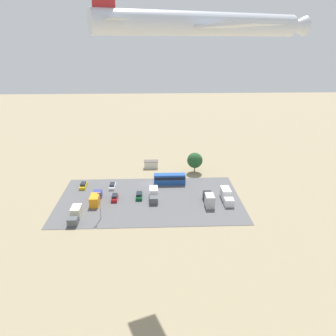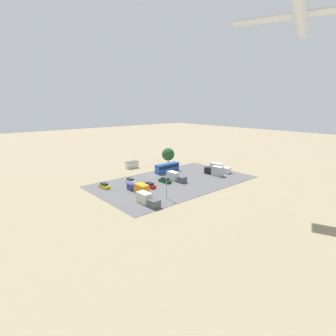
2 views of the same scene
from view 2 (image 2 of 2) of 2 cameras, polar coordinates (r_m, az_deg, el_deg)
The scene contains 16 objects.
ground_plane at distance 97.50m, azimuth -3.09°, elevation -1.55°, with size 400.00×400.00×0.00m, color gray.
parking_lot_surface at distance 89.26m, azimuth 1.37°, elevation -2.95°, with size 53.56×31.44×0.08m.
shed_building at distance 109.22m, azimuth -7.87°, elevation 0.73°, with size 5.22×2.80×2.67m.
bus at distance 100.85m, azimuth -0.19°, elevation 0.11°, with size 10.22×2.60×3.39m.
parked_car_0 at distance 82.91m, azimuth -4.02°, elevation -3.78°, with size 1.73×4.50×1.62m.
parked_car_1 at distance 84.79m, azimuth -13.72°, elevation -3.77°, with size 1.86×4.67×1.57m.
parked_car_2 at distance 88.72m, azimuth -8.24°, elevation -2.77°, with size 1.77×4.69×1.43m.
parked_car_3 at distance 87.89m, azimuth -0.67°, elevation -2.72°, with size 1.86×4.62×1.64m.
parked_truck_0 at distance 98.44m, azimuth 10.16°, elevation -0.61°, with size 2.41×7.32×3.42m.
parked_truck_1 at distance 69.41m, azimuth -4.59°, elevation -6.79°, with size 2.47×7.63×2.83m.
parked_truck_2 at distance 90.11m, azimuth 1.66°, elevation -1.91°, with size 2.41×7.75×2.81m.
parked_truck_3 at distance 78.51m, azimuth -6.37°, elevation -4.38°, with size 2.44×8.49×2.82m.
parked_truck_4 at distance 104.14m, azimuth 11.06°, elevation 0.04°, with size 2.55×8.58×3.05m.
tree_near_shed at distance 113.86m, azimuth 0.02°, elevation 2.99°, with size 5.48×5.48×7.20m.
light_pole_lot_centre at distance 72.27m, azimuth -0.33°, elevation -3.50°, with size 0.90×0.28×7.48m.
airplane at distance 77.83m, azimuth 26.93°, elevation 27.74°, with size 36.41×30.93×8.69m.
Camera 2 is at (57.89, 74.15, 25.64)m, focal length 28.00 mm.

